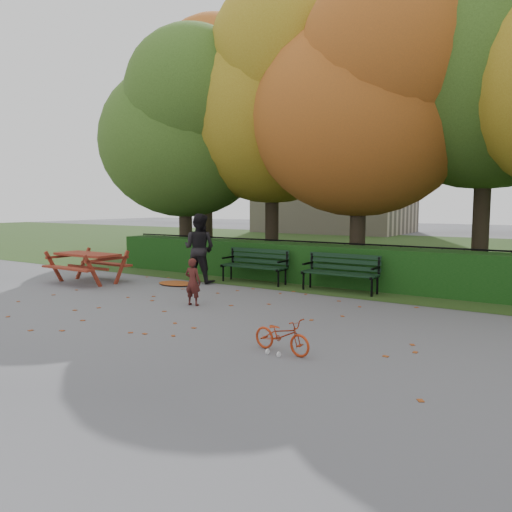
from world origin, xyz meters
The scene contains 18 objects.
ground centered at (0.00, 0.00, 0.00)m, with size 90.00×90.00×0.00m, color slate.
grass_strip centered at (0.00, 14.00, 0.01)m, with size 90.00×90.00×0.00m, color #283E17.
building_left centered at (-9.00, 26.00, 7.50)m, with size 10.00×7.00×15.00m, color #9F937C.
hedge centered at (0.00, 4.50, 0.50)m, with size 13.00×0.90×1.00m, color black.
iron_fence centered at (0.00, 5.30, 0.54)m, with size 14.00×0.04×1.02m.
tree_a centered at (-5.19, 5.58, 4.52)m, with size 5.88×5.60×7.48m.
tree_b centered at (-2.44, 6.75, 5.40)m, with size 6.72×6.40×8.79m.
tree_c centered at (0.83, 5.96, 4.82)m, with size 6.30×6.00×8.00m.
tree_d centered at (3.88, 7.23, 5.98)m, with size 7.14×6.80×9.58m.
tree_f centered at (-7.13, 9.24, 5.69)m, with size 6.93×6.60×9.19m.
bench_left centered at (-1.30, 3.70, 0.52)m, with size 1.80×0.57×0.88m.
bench_right centered at (1.10, 3.70, 0.52)m, with size 1.80×0.57×0.88m.
picnic_table centered at (-5.00, 1.32, 0.60)m, with size 1.83×1.49×0.88m.
leaf_pile centered at (-2.83, 2.33, 0.04)m, with size 1.02×0.71×0.07m, color brown.
leaf_scatter centered at (0.00, 0.30, 0.01)m, with size 9.00×5.70×0.01m, color brown, non-canonical shape.
child centered at (-0.79, 0.57, 0.48)m, with size 0.35×0.23×0.97m, color #451916.
adult centered at (-2.53, 2.90, 0.90)m, with size 0.88×0.68×1.81m, color black.
bicycle centered at (2.34, -1.25, 0.25)m, with size 0.33×0.94×0.50m, color #A52D0F.
Camera 1 is at (5.72, -7.13, 2.08)m, focal length 35.00 mm.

